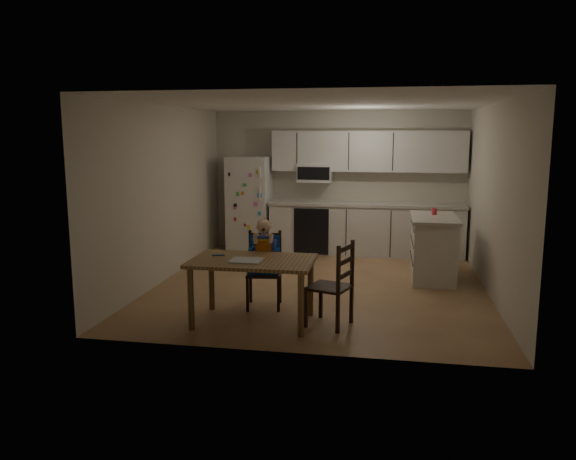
{
  "coord_description": "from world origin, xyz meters",
  "views": [
    {
      "loc": [
        0.92,
        -7.59,
        2.1
      ],
      "look_at": [
        -0.26,
        -1.09,
        0.96
      ],
      "focal_mm": 35.0,
      "sensor_mm": 36.0,
      "label": 1
    }
  ],
  "objects_px": {
    "red_cup": "(434,211)",
    "chair_booster": "(264,254)",
    "refrigerator": "(250,204)",
    "chair_side": "(337,279)",
    "dining_table": "(253,268)",
    "kitchen_island": "(433,247)"
  },
  "relations": [
    {
      "from": "chair_booster",
      "to": "chair_side",
      "type": "relative_size",
      "value": 1.15
    },
    {
      "from": "kitchen_island",
      "to": "chair_booster",
      "type": "relative_size",
      "value": 1.14
    },
    {
      "from": "dining_table",
      "to": "chair_side",
      "type": "relative_size",
      "value": 1.43
    },
    {
      "from": "dining_table",
      "to": "chair_side",
      "type": "distance_m",
      "value": 0.94
    },
    {
      "from": "red_cup",
      "to": "chair_booster",
      "type": "height_order",
      "value": "chair_booster"
    },
    {
      "from": "kitchen_island",
      "to": "chair_booster",
      "type": "xyz_separation_m",
      "value": [
        -2.13,
        -1.76,
        0.19
      ]
    },
    {
      "from": "refrigerator",
      "to": "chair_booster",
      "type": "xyz_separation_m",
      "value": [
        0.99,
        -3.22,
        -0.19
      ]
    },
    {
      "from": "refrigerator",
      "to": "kitchen_island",
      "type": "xyz_separation_m",
      "value": [
        3.12,
        -1.46,
        -0.39
      ]
    },
    {
      "from": "kitchen_island",
      "to": "red_cup",
      "type": "relative_size",
      "value": 12.77
    },
    {
      "from": "dining_table",
      "to": "chair_side",
      "type": "xyz_separation_m",
      "value": [
        0.94,
        0.02,
        -0.09
      ]
    },
    {
      "from": "refrigerator",
      "to": "red_cup",
      "type": "bearing_deg",
      "value": -22.14
    },
    {
      "from": "red_cup",
      "to": "dining_table",
      "type": "relative_size",
      "value": 0.07
    },
    {
      "from": "chair_booster",
      "to": "kitchen_island",
      "type": "bearing_deg",
      "value": 31.5
    },
    {
      "from": "red_cup",
      "to": "dining_table",
      "type": "distance_m",
      "value": 3.35
    },
    {
      "from": "kitchen_island",
      "to": "refrigerator",
      "type": "bearing_deg",
      "value": 154.95
    },
    {
      "from": "refrigerator",
      "to": "dining_table",
      "type": "distance_m",
      "value": 3.97
    },
    {
      "from": "refrigerator",
      "to": "chair_side",
      "type": "relative_size",
      "value": 1.79
    },
    {
      "from": "dining_table",
      "to": "chair_side",
      "type": "bearing_deg",
      "value": 1.21
    },
    {
      "from": "refrigerator",
      "to": "chair_side",
      "type": "xyz_separation_m",
      "value": [
        1.94,
        -3.82,
        -0.31
      ]
    },
    {
      "from": "refrigerator",
      "to": "chair_side",
      "type": "distance_m",
      "value": 4.29
    },
    {
      "from": "dining_table",
      "to": "chair_booster",
      "type": "height_order",
      "value": "chair_booster"
    },
    {
      "from": "refrigerator",
      "to": "chair_booster",
      "type": "bearing_deg",
      "value": -72.88
    }
  ]
}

